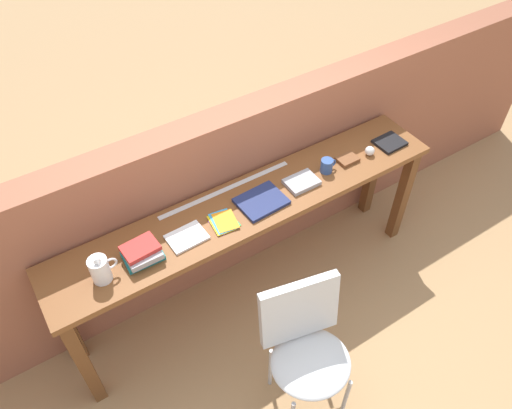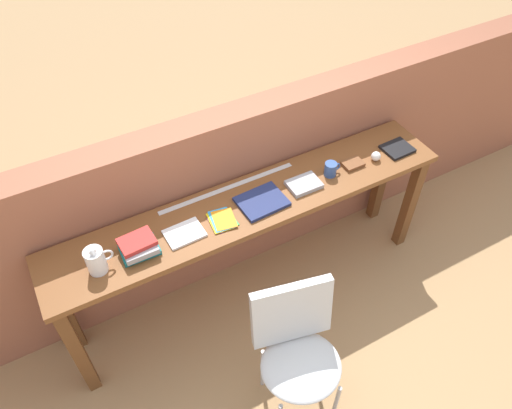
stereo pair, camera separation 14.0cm
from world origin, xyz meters
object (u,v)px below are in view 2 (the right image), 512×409
sports_ball_small (376,156)px  magazine_cycling (184,233)px  pitcher_white (96,260)px  mug (331,169)px  book_stack_leftmost (139,247)px  pamphlet_pile_colourful (223,220)px  book_open_centre (262,201)px  book_repair_rightmost (397,149)px  leather_journal_brown (352,164)px  chair_white_moulded (298,348)px

sports_ball_small → magazine_cycling: bearing=179.6°
pitcher_white → magazine_cycling: 0.49m
pitcher_white → mug: 1.47m
book_stack_leftmost → mug: (1.24, 0.02, 0.00)m
pitcher_white → pamphlet_pile_colourful: 0.71m
mug → sports_ball_small: size_ratio=1.79×
book_open_centre → book_repair_rightmost: book_open_centre is taller
leather_journal_brown → magazine_cycling: bearing=-179.1°
chair_white_moulded → sports_ball_small: bearing=35.6°
leather_journal_brown → book_repair_rightmost: 0.35m
book_open_centre → mug: size_ratio=2.48×
mug → leather_journal_brown: size_ratio=0.85×
chair_white_moulded → book_repair_rightmost: 1.45m
book_open_centre → mug: 0.49m
chair_white_moulded → pitcher_white: (-0.78, 0.72, 0.43)m
sports_ball_small → chair_white_moulded: bearing=-144.4°
book_repair_rightmost → book_stack_leftmost: bearing=178.4°
leather_journal_brown → book_open_centre: bearing=-178.8°
book_stack_leftmost → book_repair_rightmost: size_ratio=1.11×
book_stack_leftmost → book_repair_rightmost: bearing=0.0°
chair_white_moulded → mug: size_ratio=8.10×
pamphlet_pile_colourful → book_repair_rightmost: size_ratio=1.00×
book_open_centre → book_repair_rightmost: size_ratio=1.47×
magazine_cycling → book_open_centre: size_ratio=0.77×
chair_white_moulded → sports_ball_small: size_ratio=14.52×
pitcher_white → sports_ball_small: (1.80, 0.00, -0.05)m
magazine_cycling → sports_ball_small: size_ratio=3.42×
magazine_cycling → book_stack_leftmost: bearing=177.8°
pitcher_white → book_open_centre: pitcher_white is taller
pamphlet_pile_colourful → mug: 0.76m
leather_journal_brown → sports_ball_small: (0.16, -0.03, 0.02)m
pamphlet_pile_colourful → mug: size_ratio=1.68×
book_open_centre → book_stack_leftmost: bearing=177.6°
chair_white_moulded → book_stack_leftmost: 1.00m
mug → book_repair_rightmost: size_ratio=0.59×
sports_ball_small → pitcher_white: bearing=-179.9°
magazine_cycling → mug: mug is taller
magazine_cycling → pamphlet_pile_colourful: 0.23m
pitcher_white → book_open_centre: size_ratio=0.67×
leather_journal_brown → sports_ball_small: sports_ball_small is taller
leather_journal_brown → book_repair_rightmost: bearing=-3.3°
pamphlet_pile_colourful → mug: mug is taller
chair_white_moulded → pamphlet_pile_colourful: size_ratio=4.81×
magazine_cycling → book_repair_rightmost: (1.50, 0.00, 0.00)m
book_stack_leftmost → magazine_cycling: bearing=-0.3°
pamphlet_pile_colourful → pitcher_white: bearing=179.9°
pitcher_white → sports_ball_small: bearing=0.1°
leather_journal_brown → sports_ball_small: size_ratio=2.12×
pitcher_white → pamphlet_pile_colourful: size_ratio=0.99×
book_repair_rightmost → magazine_cycling: bearing=178.5°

